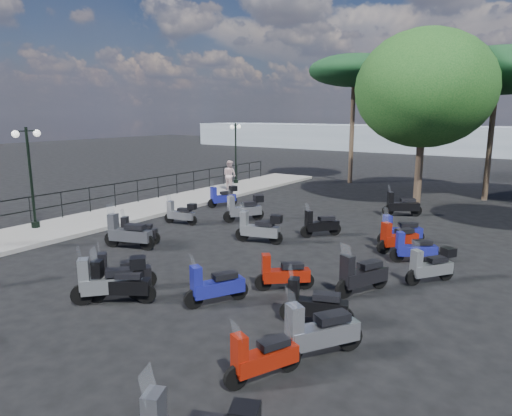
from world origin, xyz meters
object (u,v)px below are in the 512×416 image
Objects in this scene: scooter_10 at (259,229)px; scooter_16 at (215,286)px; scooter_8 at (111,281)px; scooter_24 at (414,249)px; scooter_19 at (398,239)px; scooter_25 at (431,266)px; scooter_12 at (119,284)px; scooter_18 at (362,275)px; scooter_4 at (244,209)px; lamp_post_1 at (30,171)px; pine_0 at (498,71)px; broadleaf_tree at (425,89)px; pedestrian_far at (230,175)px; scooter_26 at (400,232)px; scooter_2 at (138,232)px; scooter_3 at (181,214)px; scooter_17 at (319,333)px; scooter_22 at (262,358)px; scooter_20 at (401,206)px; scooter_14 at (320,225)px; scooter_9 at (128,234)px; pine_2 at (354,71)px; scooter_5 at (223,197)px; scooter_7 at (123,273)px; scooter_13 at (283,274)px; lamp_post_2 at (236,149)px; scooter_23 at (315,305)px.

scooter_10 is 5.31m from scooter_16.
scooter_8 reaches higher than scooter_24.
scooter_19 is 2.75m from scooter_25.
scooter_12 is 0.91× the size of scooter_18.
scooter_25 is at bearing -165.26° from scooter_4.
pine_0 is at bearing 47.39° from lamp_post_1.
broadleaf_tree is (10.70, 13.34, 3.24)m from lamp_post_1.
pedestrian_far is 12.46m from scooter_26.
scooter_10 reaches higher than scooter_2.
scooter_12 reaches higher than scooter_3.
scooter_17 reaches higher than scooter_22.
scooter_10 is 7.54m from scooter_20.
scooter_9 is at bearing 85.42° from scooter_14.
broadleaf_tree is (2.63, 16.04, 5.08)m from scooter_12.
scooter_3 is 0.86× the size of scooter_10.
broadleaf_tree reaches higher than scooter_10.
scooter_2 is at bearing -91.73° from pine_2.
scooter_24 is at bearing -97.28° from scooter_2.
scooter_5 is at bearing 130.77° from pedestrian_far.
pine_0 reaches higher than scooter_4.
scooter_18 is at bearing -117.96° from scooter_2.
scooter_20 is at bearing -64.23° from scooter_7.
scooter_9 is at bearing 1.10° from lamp_post_1.
scooter_4 is 8.38m from scooter_18.
scooter_20 reaches higher than scooter_7.
scooter_2 is 0.17× the size of broadleaf_tree.
scooter_25 is (3.00, 2.63, 0.03)m from scooter_13.
scooter_16 is at bearing -92.64° from broadleaf_tree.
scooter_10 reaches higher than scooter_26.
broadleaf_tree is at bearing -54.85° from scooter_2.
scooter_7 and scooter_16 have the same top height.
scooter_17 reaches higher than scooter_2.
lamp_post_2 is 10.54m from scooter_3.
scooter_18 is at bearing 147.52° from pedestrian_far.
scooter_23 is (-0.22, 2.37, 0.03)m from scooter_22.
pedestrian_far is at bearing -16.28° from scooter_18.
scooter_2 is at bearing 46.80° from scooter_25.
lamp_post_1 is at bearing 29.13° from scooter_18.
scooter_9 is at bearing -177.67° from scooter_3.
scooter_3 is 9.53m from scooter_20.
pine_2 is at bearing -27.34° from scooter_19.
scooter_7 is 6.03m from scooter_18.
scooter_22 is 0.17× the size of broadleaf_tree.
pine_0 is at bearing -45.63° from scooter_9.
scooter_10 is at bearing -56.97° from lamp_post_2.
scooter_7 is at bearing -107.09° from pine_0.
scooter_19 is 9.85m from broadleaf_tree.
scooter_12 is (8.08, -2.69, -1.85)m from lamp_post_1.
scooter_16 is at bearing 134.06° from pedestrian_far.
lamp_post_1 is 2.70× the size of scooter_22.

